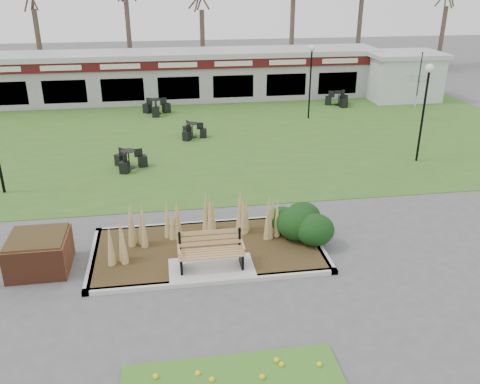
{
  "coord_description": "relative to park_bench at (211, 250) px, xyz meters",
  "views": [
    {
      "loc": [
        -1.01,
        -11.13,
        7.14
      ],
      "look_at": [
        1.03,
        2.0,
        1.4
      ],
      "focal_mm": 38.0,
      "sensor_mm": 36.0,
      "label": 1
    }
  ],
  "objects": [
    {
      "name": "ground",
      "position": [
        0.0,
        -0.25,
        -0.59
      ],
      "size": [
        100.0,
        100.0,
        0.0
      ],
      "primitive_type": "plane",
      "color": "#515154",
      "rests_on": "ground"
    },
    {
      "name": "lawn",
      "position": [
        0.0,
        11.75,
        -0.58
      ],
      "size": [
        34.0,
        16.0,
        0.02
      ],
      "primitive_type": "cube",
      "color": "#336720",
      "rests_on": "ground"
    },
    {
      "name": "planting_bed",
      "position": [
        1.27,
        1.1,
        -0.22
      ],
      "size": [
        6.75,
        3.4,
        1.27
      ],
      "color": "#2E2412",
      "rests_on": "ground"
    },
    {
      "name": "park_bench",
      "position": [
        0.0,
        0.0,
        0.0
      ],
      "size": [
        1.7,
        0.66,
        0.93
      ],
      "color": "#AB7A4D",
      "rests_on": "ground"
    },
    {
      "name": "brick_planter",
      "position": [
        -4.4,
        0.75,
        -0.11
      ],
      "size": [
        1.5,
        1.5,
        0.95
      ],
      "color": "brown",
      "rests_on": "ground"
    },
    {
      "name": "food_pavilion",
      "position": [
        0.0,
        19.71,
        0.89
      ],
      "size": [
        24.6,
        3.4,
        2.9
      ],
      "color": "gray",
      "rests_on": "ground"
    },
    {
      "name": "service_hut",
      "position": [
        13.5,
        17.75,
        0.86
      ],
      "size": [
        4.4,
        3.4,
        2.83
      ],
      "color": "silver",
      "rests_on": "ground"
    },
    {
      "name": "lamp_post_mid_right",
      "position": [
        9.24,
        7.05,
        2.29
      ],
      "size": [
        0.33,
        0.33,
        3.95
      ],
      "color": "black",
      "rests_on": "ground"
    },
    {
      "name": "lamp_post_far_right",
      "position": [
        6.66,
        14.19,
        2.2
      ],
      "size": [
        0.32,
        0.32,
        3.82
      ],
      "color": "black",
      "rests_on": "ground"
    },
    {
      "name": "bistro_set_a",
      "position": [
        0.31,
        11.67,
        -0.34
      ],
      "size": [
        1.18,
        1.31,
        0.7
      ],
      "color": "black",
      "rests_on": "ground"
    },
    {
      "name": "bistro_set_b",
      "position": [
        -2.44,
        7.96,
        -0.32
      ],
      "size": [
        1.33,
        1.35,
        0.74
      ],
      "color": "black",
      "rests_on": "ground"
    },
    {
      "name": "bistro_set_c",
      "position": [
        -1.34,
        16.31,
        -0.29
      ],
      "size": [
        1.55,
        1.4,
        0.83
      ],
      "color": "black",
      "rests_on": "ground"
    },
    {
      "name": "bistro_set_d",
      "position": [
        9.2,
        16.75,
        -0.3
      ],
      "size": [
        1.49,
        1.42,
        0.8
      ],
      "color": "black",
      "rests_on": "ground"
    },
    {
      "name": "patio_umbrella",
      "position": [
        11.98,
        12.87,
        0.95
      ],
      "size": [
        2.45,
        2.47,
        2.43
      ],
      "color": "black",
      "rests_on": "ground"
    },
    {
      "name": "car_black",
      "position": [
        -8.0,
        20.75,
        0.18
      ],
      "size": [
        4.92,
        3.36,
        1.53
      ],
      "primitive_type": "imported",
      "rotation": [
        0.0,
        0.0,
        1.98
      ],
      "color": "black",
      "rests_on": "ground"
    }
  ]
}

